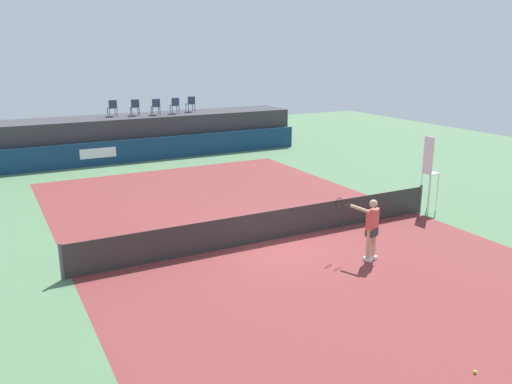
{
  "coord_description": "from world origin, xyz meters",
  "views": [
    {
      "loc": [
        -7.6,
        -13.28,
        5.77
      ],
      "look_at": [
        0.5,
        2.0,
        1.0
      ],
      "focal_mm": 36.62,
      "sensor_mm": 36.0,
      "label": 1
    }
  ],
  "objects_px": {
    "spectator_chair_right": "(175,105)",
    "tennis_player": "(371,227)",
    "spectator_chair_left": "(135,106)",
    "umpire_chair": "(429,169)",
    "spectator_chair_far_left": "(112,107)",
    "spectator_chair_center": "(156,106)",
    "spectator_chair_far_right": "(191,103)",
    "net_post_near": "(61,262)",
    "net_post_far": "(420,199)",
    "tennis_ball": "(475,372)"
  },
  "relations": [
    {
      "from": "spectator_chair_left",
      "to": "spectator_chair_right",
      "type": "height_order",
      "value": "same"
    },
    {
      "from": "spectator_chair_center",
      "to": "umpire_chair",
      "type": "xyz_separation_m",
      "value": [
        5.38,
        -15.04,
        -1.11
      ]
    },
    {
      "from": "spectator_chair_center",
      "to": "tennis_ball",
      "type": "bearing_deg",
      "value": -93.15
    },
    {
      "from": "spectator_chair_left",
      "to": "spectator_chair_far_right",
      "type": "xyz_separation_m",
      "value": [
        3.35,
        0.23,
        0.0
      ]
    },
    {
      "from": "spectator_chair_right",
      "to": "spectator_chair_left",
      "type": "bearing_deg",
      "value": 175.61
    },
    {
      "from": "spectator_chair_left",
      "to": "spectator_chair_far_right",
      "type": "bearing_deg",
      "value": 3.85
    },
    {
      "from": "spectator_chair_center",
      "to": "net_post_far",
      "type": "bearing_deg",
      "value": -71.34
    },
    {
      "from": "spectator_chair_right",
      "to": "umpire_chair",
      "type": "bearing_deg",
      "value": -74.34
    },
    {
      "from": "net_post_near",
      "to": "spectator_chair_right",
      "type": "bearing_deg",
      "value": 60.78
    },
    {
      "from": "spectator_chair_far_left",
      "to": "spectator_chair_right",
      "type": "height_order",
      "value": "same"
    },
    {
      "from": "net_post_near",
      "to": "tennis_player",
      "type": "bearing_deg",
      "value": -18.66
    },
    {
      "from": "spectator_chair_left",
      "to": "spectator_chair_center",
      "type": "xyz_separation_m",
      "value": [
        1.1,
        -0.26,
        0.0
      ]
    },
    {
      "from": "spectator_chair_far_left",
      "to": "tennis_ball",
      "type": "xyz_separation_m",
      "value": [
        1.02,
        -23.29,
        -2.66
      ]
    },
    {
      "from": "spectator_chair_far_left",
      "to": "umpire_chair",
      "type": "distance_m",
      "value": 17.33
    },
    {
      "from": "spectator_chair_center",
      "to": "tennis_player",
      "type": "relative_size",
      "value": 0.5
    },
    {
      "from": "spectator_chair_left",
      "to": "net_post_far",
      "type": "bearing_deg",
      "value": -68.02
    },
    {
      "from": "spectator_chair_center",
      "to": "spectator_chair_right",
      "type": "relative_size",
      "value": 1.0
    },
    {
      "from": "spectator_chair_far_left",
      "to": "spectator_chair_far_right",
      "type": "xyz_separation_m",
      "value": [
        4.52,
        0.02,
        0.0
      ]
    },
    {
      "from": "spectator_chair_center",
      "to": "tennis_player",
      "type": "height_order",
      "value": "spectator_chair_center"
    },
    {
      "from": "spectator_chair_center",
      "to": "net_post_near",
      "type": "distance_m",
      "value": 16.87
    },
    {
      "from": "net_post_near",
      "to": "tennis_ball",
      "type": "height_order",
      "value": "net_post_near"
    },
    {
      "from": "spectator_chair_far_right",
      "to": "net_post_near",
      "type": "height_order",
      "value": "spectator_chair_far_right"
    },
    {
      "from": "spectator_chair_right",
      "to": "umpire_chair",
      "type": "height_order",
      "value": "spectator_chair_right"
    },
    {
      "from": "net_post_far",
      "to": "tennis_ball",
      "type": "relative_size",
      "value": 14.71
    },
    {
      "from": "tennis_player",
      "to": "spectator_chair_left",
      "type": "bearing_deg",
      "value": 95.19
    },
    {
      "from": "spectator_chair_far_left",
      "to": "tennis_player",
      "type": "xyz_separation_m",
      "value": [
        2.81,
        -18.16,
        -1.73
      ]
    },
    {
      "from": "spectator_chair_right",
      "to": "spectator_chair_far_right",
      "type": "bearing_deg",
      "value": 19.66
    },
    {
      "from": "spectator_chair_far_left",
      "to": "tennis_ball",
      "type": "relative_size",
      "value": 13.06
    },
    {
      "from": "umpire_chair",
      "to": "net_post_far",
      "type": "distance_m",
      "value": 1.13
    },
    {
      "from": "spectator_chair_left",
      "to": "net_post_near",
      "type": "xyz_separation_m",
      "value": [
        -6.23,
        -15.3,
        -2.19
      ]
    },
    {
      "from": "tennis_ball",
      "to": "umpire_chair",
      "type": "bearing_deg",
      "value": 49.55
    },
    {
      "from": "spectator_chair_far_left",
      "to": "umpire_chair",
      "type": "height_order",
      "value": "spectator_chair_far_left"
    },
    {
      "from": "umpire_chair",
      "to": "tennis_ball",
      "type": "relative_size",
      "value": 40.59
    },
    {
      "from": "spectator_chair_far_right",
      "to": "net_post_near",
      "type": "relative_size",
      "value": 0.89
    },
    {
      "from": "tennis_player",
      "to": "spectator_chair_right",
      "type": "bearing_deg",
      "value": 88.06
    },
    {
      "from": "spectator_chair_left",
      "to": "net_post_far",
      "type": "xyz_separation_m",
      "value": [
        6.17,
        -15.3,
        -2.19
      ]
    },
    {
      "from": "spectator_chair_right",
      "to": "net_post_near",
      "type": "bearing_deg",
      "value": -119.22
    },
    {
      "from": "spectator_chair_far_right",
      "to": "net_post_far",
      "type": "xyz_separation_m",
      "value": [
        2.83,
        -15.52,
        -2.19
      ]
    },
    {
      "from": "spectator_chair_center",
      "to": "tennis_ball",
      "type": "distance_m",
      "value": 23.01
    },
    {
      "from": "spectator_chair_far_left",
      "to": "tennis_player",
      "type": "distance_m",
      "value": 18.45
    },
    {
      "from": "spectator_chair_far_left",
      "to": "spectator_chair_center",
      "type": "xyz_separation_m",
      "value": [
        2.28,
        -0.47,
        0.0
      ]
    },
    {
      "from": "spectator_chair_far_left",
      "to": "net_post_near",
      "type": "distance_m",
      "value": 16.45
    },
    {
      "from": "spectator_chair_far_right",
      "to": "net_post_far",
      "type": "distance_m",
      "value": 15.93
    },
    {
      "from": "spectator_chair_left",
      "to": "umpire_chair",
      "type": "xyz_separation_m",
      "value": [
        6.48,
        -15.3,
        -1.11
      ]
    },
    {
      "from": "tennis_ball",
      "to": "spectator_chair_right",
      "type": "bearing_deg",
      "value": 84.04
    },
    {
      "from": "spectator_chair_far_right",
      "to": "spectator_chair_right",
      "type": "bearing_deg",
      "value": -160.34
    },
    {
      "from": "spectator_chair_left",
      "to": "tennis_ball",
      "type": "xyz_separation_m",
      "value": [
        -0.16,
        -23.09,
        -2.66
      ]
    },
    {
      "from": "spectator_chair_left",
      "to": "umpire_chair",
      "type": "bearing_deg",
      "value": -67.06
    },
    {
      "from": "spectator_chair_right",
      "to": "tennis_player",
      "type": "xyz_separation_m",
      "value": [
        -0.6,
        -17.78,
        -1.73
      ]
    },
    {
      "from": "umpire_chair",
      "to": "tennis_player",
      "type": "bearing_deg",
      "value": -151.34
    }
  ]
}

